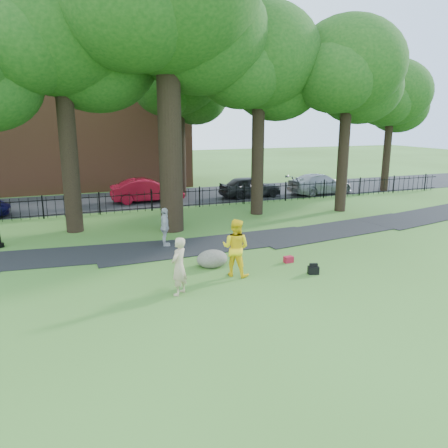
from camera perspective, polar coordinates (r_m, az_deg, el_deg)
name	(u,v)px	position (r m, az deg, el deg)	size (l,w,h in m)	color
ground	(222,277)	(15.29, -0.21, -6.95)	(120.00, 120.00, 0.00)	#3B5E21
footpath	(212,245)	(19.10, -1.52, -2.72)	(36.00, 2.60, 0.03)	black
street	(140,199)	(30.31, -10.92, 3.18)	(80.00, 7.00, 0.02)	black
iron_fence	(152,201)	(26.33, -9.44, 3.01)	(44.00, 0.04, 1.20)	black
brick_building	(67,110)	(37.42, -19.81, 13.83)	(18.00, 8.00, 12.00)	brown
big_tree	(169,7)	(21.66, -7.24, 26.25)	(10.08, 8.61, 14.37)	black
tree_row	(171,59)	(22.67, -6.92, 20.59)	(26.82, 7.96, 12.42)	black
woman	(179,266)	(13.63, -5.91, -5.51)	(0.67, 0.44, 1.85)	tan
man	(236,248)	(15.16, 1.53, -3.09)	(0.99, 0.77, 2.03)	yellow
pedestrian	(165,227)	(18.82, -7.73, -0.43)	(0.99, 0.41, 1.69)	#B2B2B7
boulder	(212,257)	(16.27, -1.56, -4.39)	(1.18, 0.89, 0.69)	#5F584F
backpack	(313,270)	(15.87, 11.59, -5.92)	(0.38, 0.24, 0.28)	black
red_bag	(288,259)	(16.94, 8.42, -4.60)	(0.35, 0.22, 0.24)	maroon
red_sedan	(147,190)	(29.20, -10.03, 4.36)	(1.63, 4.67, 1.54)	maroon
grey_car	(250,187)	(30.56, 3.43, 4.89)	(1.73, 4.31, 1.47)	black
silver_car	(320,184)	(32.62, 12.41, 5.14)	(2.04, 5.03, 1.46)	gray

